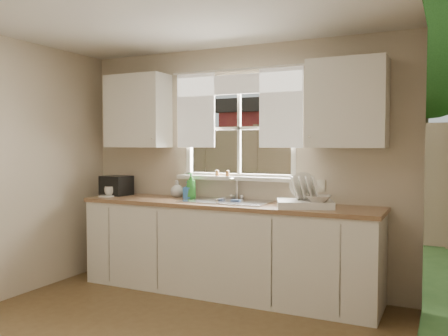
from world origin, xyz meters
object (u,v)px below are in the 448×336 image
at_px(dish_rack, 305,200).
at_px(soap_bottle_a, 191,186).
at_px(cup, 111,191).
at_px(black_appliance, 116,185).

height_order(dish_rack, soap_bottle_a, dish_rack).
relative_size(cup, black_appliance, 0.46).
bearing_deg(black_appliance, cup, -84.71).
bearing_deg(black_appliance, dish_rack, 2.39).
bearing_deg(soap_bottle_a, cup, -167.71).
xyz_separation_m(dish_rack, soap_bottle_a, (-1.28, 0.16, 0.07)).
xyz_separation_m(dish_rack, black_appliance, (-2.22, 0.11, 0.04)).
distance_m(cup, black_appliance, 0.12).
bearing_deg(dish_rack, black_appliance, 177.10).
distance_m(dish_rack, black_appliance, 2.22).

